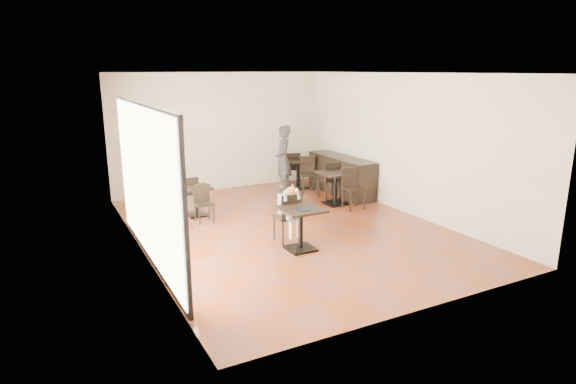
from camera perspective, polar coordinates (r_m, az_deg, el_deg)
floor at (r=10.20m, az=0.06°, el=-4.36°), size 6.00×8.00×0.01m
ceiling at (r=9.66m, az=0.06°, el=13.93°), size 6.00×8.00×0.01m
wall_back at (r=13.44m, az=-7.97°, el=7.06°), size 6.00×0.01×3.20m
wall_front at (r=6.61m, az=16.43°, el=-0.87°), size 6.00×0.01×3.20m
wall_left at (r=8.84m, az=-17.44°, el=2.79°), size 0.01×8.00×3.20m
wall_right at (r=11.50m, az=13.48°, el=5.59°), size 0.01×8.00×3.20m
storefront_window at (r=8.40m, az=-16.50°, el=0.89°), size 0.04×4.50×2.60m
child_table at (r=8.91m, az=1.50°, el=-4.42°), size 0.77×0.77×0.81m
child_chair at (r=9.34m, az=-0.14°, el=-2.98°), size 0.44×0.44×0.97m
child at (r=9.31m, az=-0.14°, el=-2.24°), size 0.44×0.61×1.23m
plate at (r=8.70m, az=1.84°, el=-2.03°), size 0.27×0.27×0.02m
pizza_slice at (r=9.03m, az=0.41°, el=0.18°), size 0.28×0.22×0.07m
adult_patron at (r=12.95m, az=-0.57°, el=3.86°), size 0.63×0.77×1.83m
cafe_table_mid at (r=11.97m, az=5.61°, el=0.45°), size 0.82×0.82×0.82m
cafe_table_left at (r=11.18m, az=-10.79°, el=-1.10°), size 0.66×0.66×0.68m
cafe_table_back at (r=13.59m, az=1.18°, el=2.15°), size 0.96×0.96×0.80m
chair_mid_a at (r=12.49m, az=4.88°, el=1.44°), size 0.47×0.47×0.98m
chair_mid_b at (r=11.60m, az=7.79°, el=0.36°), size 0.47×0.47×0.98m
chair_left_a at (r=11.68m, az=-11.60°, el=-0.13°), size 0.38×0.38×0.82m
chair_left_b at (r=10.66m, az=-9.93°, el=-1.44°), size 0.38×0.38×0.82m
chair_back_a at (r=13.95m, az=0.46°, el=2.81°), size 0.55×0.55×0.96m
chair_back_b at (r=13.12m, az=2.46°, el=2.06°), size 0.55×0.55×0.96m
service_counter at (r=13.04m, az=6.28°, el=1.99°), size 0.60×2.40×1.00m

